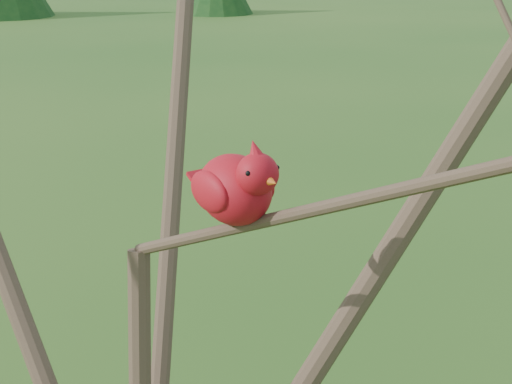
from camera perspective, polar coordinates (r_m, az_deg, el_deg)
crabapple_tree at (r=1.02m, az=-10.08°, el=1.63°), size 2.35×2.05×2.95m
cardinal at (r=1.04m, az=-1.38°, el=0.35°), size 0.19×0.13×0.14m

